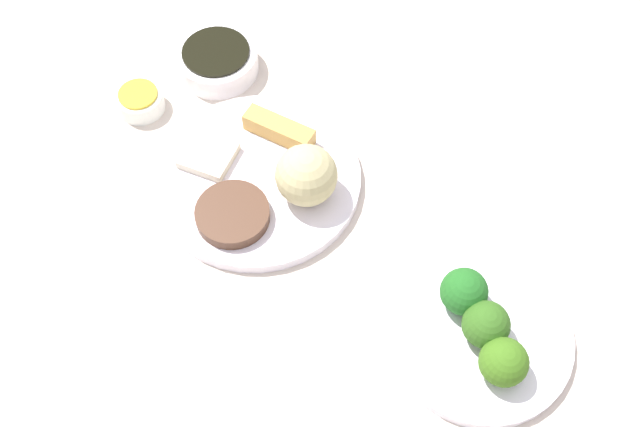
{
  "coord_description": "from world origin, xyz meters",
  "views": [
    {
      "loc": [
        -0.13,
        0.49,
        0.83
      ],
      "look_at": [
        -0.08,
        0.02,
        0.06
      ],
      "focal_mm": 41.97,
      "sensor_mm": 36.0,
      "label": 1
    }
  ],
  "objects_px": {
    "sauce_ramekin_hot_mustard": "(140,101)",
    "main_plate": "(258,179)",
    "broccoli_plate": "(479,335)",
    "soy_sauce_bowl": "(217,61)"
  },
  "relations": [
    {
      "from": "sauce_ramekin_hot_mustard",
      "to": "broccoli_plate",
      "type": "bearing_deg",
      "value": 148.46
    },
    {
      "from": "broccoli_plate",
      "to": "sauce_ramekin_hot_mustard",
      "type": "bearing_deg",
      "value": -31.54
    },
    {
      "from": "main_plate",
      "to": "sauce_ramekin_hot_mustard",
      "type": "height_order",
      "value": "sauce_ramekin_hot_mustard"
    },
    {
      "from": "main_plate",
      "to": "soy_sauce_bowl",
      "type": "xyz_separation_m",
      "value": [
        0.09,
        -0.19,
        0.01
      ]
    },
    {
      "from": "broccoli_plate",
      "to": "sauce_ramekin_hot_mustard",
      "type": "relative_size",
      "value": 3.27
    },
    {
      "from": "main_plate",
      "to": "sauce_ramekin_hot_mustard",
      "type": "xyz_separation_m",
      "value": [
        0.18,
        -0.1,
        0.01
      ]
    },
    {
      "from": "soy_sauce_bowl",
      "to": "sauce_ramekin_hot_mustard",
      "type": "relative_size",
      "value": 1.78
    },
    {
      "from": "sauce_ramekin_hot_mustard",
      "to": "main_plate",
      "type": "bearing_deg",
      "value": 150.06
    },
    {
      "from": "main_plate",
      "to": "soy_sauce_bowl",
      "type": "relative_size",
      "value": 2.31
    },
    {
      "from": "broccoli_plate",
      "to": "soy_sauce_bowl",
      "type": "bearing_deg",
      "value": -44.57
    }
  ]
}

